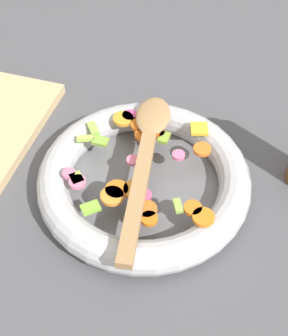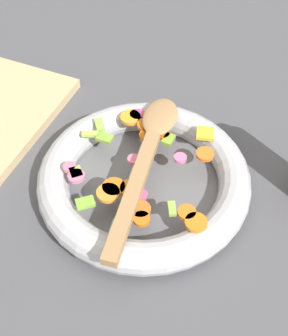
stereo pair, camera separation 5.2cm
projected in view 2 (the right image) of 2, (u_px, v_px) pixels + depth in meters
ground_plane at (144, 189)px, 0.75m from camera, size 4.00×4.00×0.00m
skillet at (144, 180)px, 0.73m from camera, size 0.33×0.33×0.05m
chopped_vegetables at (140, 164)px, 0.71m from camera, size 0.23×0.24×0.01m
wooden_spoon at (148, 152)px, 0.71m from camera, size 0.33×0.09×0.01m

